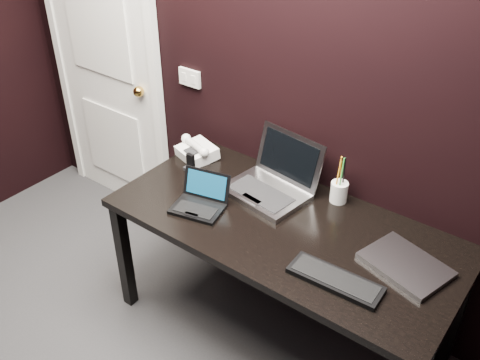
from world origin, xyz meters
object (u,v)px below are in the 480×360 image
Objects in this scene: door at (105,63)px; ext_keyboard at (335,280)px; silver_laptop at (272,183)px; pen_cup at (339,191)px; desk_phone at (197,151)px; desk at (283,236)px; netbook at (200,202)px; closed_laptop at (406,265)px; mobile_phone at (190,164)px.

ext_keyboard is at bearing -15.85° from door.
silver_laptop is 1.76× the size of pen_cup.
door reaches higher than desk_phone.
ext_keyboard is (2.04, -0.58, -0.29)m from door.
silver_laptop is at bearing 136.94° from desk.
netbook is 0.48m from desk_phone.
silver_laptop is 1.11× the size of ext_keyboard.
ext_keyboard reaches higher than closed_laptop.
desk is at bearing -110.32° from pen_cup.
pen_cup is (-0.27, 0.52, 0.05)m from ext_keyboard.
mobile_phone is 0.83m from pen_cup.
pen_cup is at bearing 117.29° from ext_keyboard.
netbook is 3.05× the size of mobile_phone.
silver_laptop is 0.49m from mobile_phone.
desk_phone is 0.99× the size of pen_cup.
mobile_phone is (-1.06, 0.29, 0.02)m from ext_keyboard.
mobile_phone is (-1.26, 0.03, 0.02)m from closed_laptop.
netbook is at bearing -40.50° from mobile_phone.
desk is (1.65, -0.38, -0.38)m from door.
pen_cup is (0.85, 0.11, 0.01)m from desk_phone.
door is at bearing 167.18° from desk.
netbook is at bearing -138.47° from pen_cup.
netbook is 1.01m from closed_laptop.
ext_keyboard is 4.22× the size of mobile_phone.
ext_keyboard is 1.60× the size of desk_phone.
desk is 0.69m from mobile_phone.
door is 8.35× the size of pen_cup.
silver_laptop reaches higher than mobile_phone.
pen_cup reaches higher than desk_phone.
desk is 3.77× the size of silver_laptop.
pen_cup is (-0.47, 0.26, 0.05)m from closed_laptop.
closed_laptop is 1.32m from desk_phone.
ext_keyboard is 0.33m from closed_laptop.
desk is 0.37m from pen_cup.
door is 1.73m from desk.
ext_keyboard is (0.59, -0.39, -0.04)m from silver_laptop.
silver_laptop is at bearing -7.47° from door.
netbook is 0.70m from pen_cup.
desk_phone is (0.92, -0.17, -0.26)m from door.
door is 4.75× the size of silver_laptop.
closed_laptop is 4.20× the size of mobile_phone.
pen_cup is at bearing 41.53° from netbook.
door is at bearing 172.53° from silver_laptop.
closed_laptop reaches higher than desk.
closed_laptop is at bearing -6.34° from desk_phone.
pen_cup is (0.79, 0.23, 0.02)m from mobile_phone.
door reaches higher than desk.
pen_cup is (0.12, 0.32, 0.14)m from desk.
netbook is at bearing -46.97° from desk_phone.
pen_cup is at bearing 151.04° from closed_laptop.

